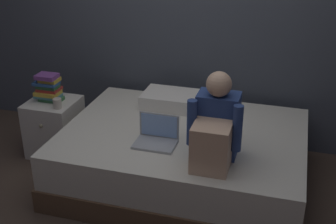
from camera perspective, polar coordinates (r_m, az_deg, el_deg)
ground_plane at (r=3.73m, az=-2.31°, el=-10.75°), size 8.00×8.00×0.00m
wall_back at (r=4.27m, az=2.65°, el=13.72°), size 5.60×0.10×2.70m
bed at (r=3.79m, az=1.96°, el=-5.75°), size 2.00×1.50×0.49m
nightstand at (r=4.37m, az=-14.25°, el=-1.86°), size 0.44×0.46×0.53m
person_sitting at (r=3.17m, az=6.05°, el=-2.13°), size 0.39×0.44×0.66m
laptop at (r=3.47m, az=-1.45°, el=-3.15°), size 0.32×0.23×0.22m
pillow at (r=4.09m, az=0.74°, el=1.54°), size 0.56×0.36×0.13m
book_stack at (r=4.23m, az=-15.02°, el=2.98°), size 0.25×0.18×0.26m
mug at (r=4.08m, az=-13.94°, el=1.07°), size 0.08×0.08×0.09m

